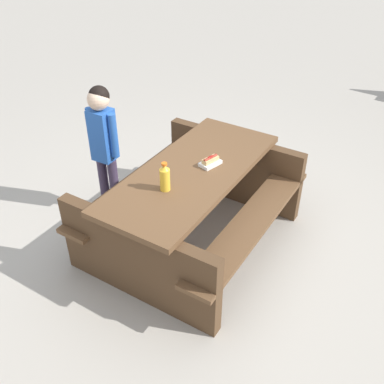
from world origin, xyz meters
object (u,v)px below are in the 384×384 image
object	(u,v)px
hotdog_tray	(210,162)
soda_bottle	(165,177)
child_in_coat	(103,135)
picnic_table	(192,200)

from	to	relation	value
hotdog_tray	soda_bottle	bearing A→B (deg)	153.29
hotdog_tray	child_in_coat	world-z (taller)	child_in_coat
picnic_table	soda_bottle	world-z (taller)	soda_bottle
picnic_table	child_in_coat	bearing A→B (deg)	77.36
picnic_table	hotdog_tray	xyz separation A→B (m)	(0.12, -0.12, 0.34)
soda_bottle	hotdog_tray	world-z (taller)	soda_bottle
soda_bottle	child_in_coat	distance (m)	0.97
soda_bottle	child_in_coat	size ratio (longest dim) A/B	0.19
picnic_table	hotdog_tray	bearing A→B (deg)	-45.89
child_in_coat	soda_bottle	bearing A→B (deg)	-123.83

